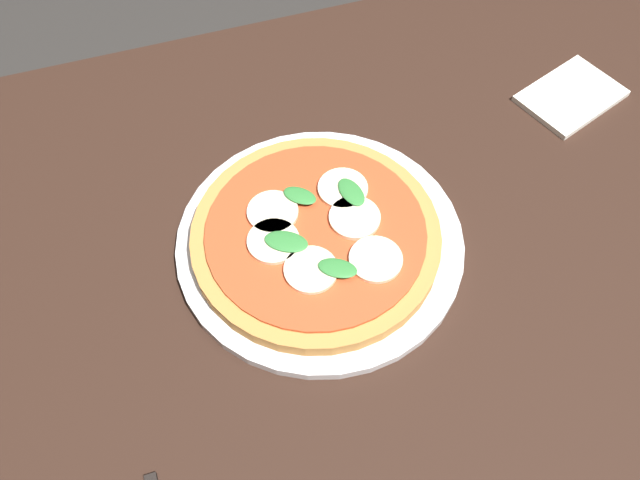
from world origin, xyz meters
The scene contains 5 objects.
ground_plane centered at (0.00, 0.00, 0.00)m, with size 6.00×6.00×0.00m, color #2D2B28.
dining_table centered at (0.00, 0.00, 0.62)m, with size 1.21×0.90×0.72m.
serving_tray centered at (-0.08, 0.06, 0.73)m, with size 0.32×0.32×0.01m, color silver.
pizza centered at (-0.08, 0.06, 0.75)m, with size 0.28×0.28×0.03m.
napkin centered at (0.31, 0.17, 0.73)m, with size 0.13×0.09×0.01m, color white.
Camera 1 is at (-0.20, -0.32, 1.34)m, focal length 36.59 mm.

